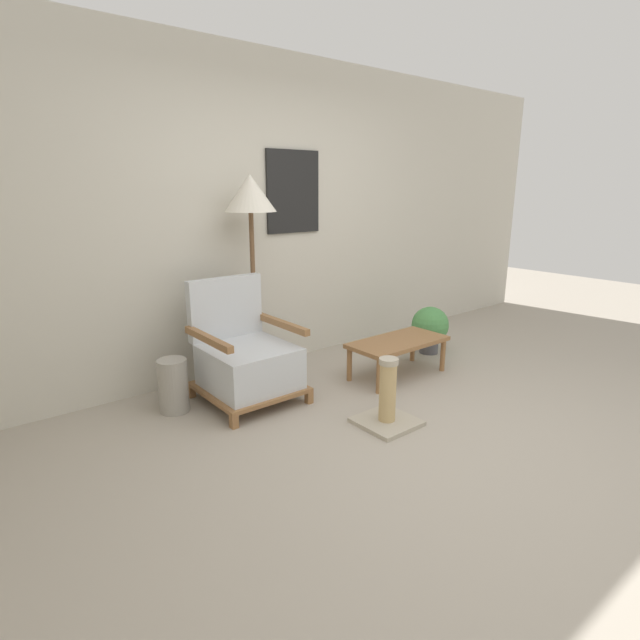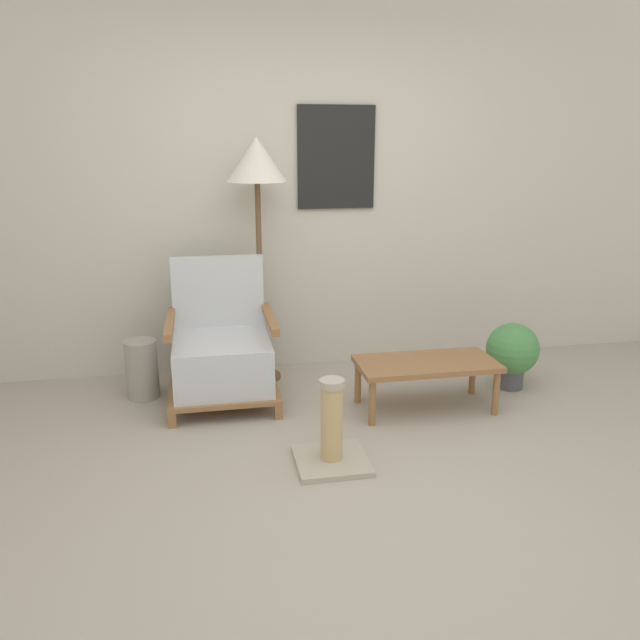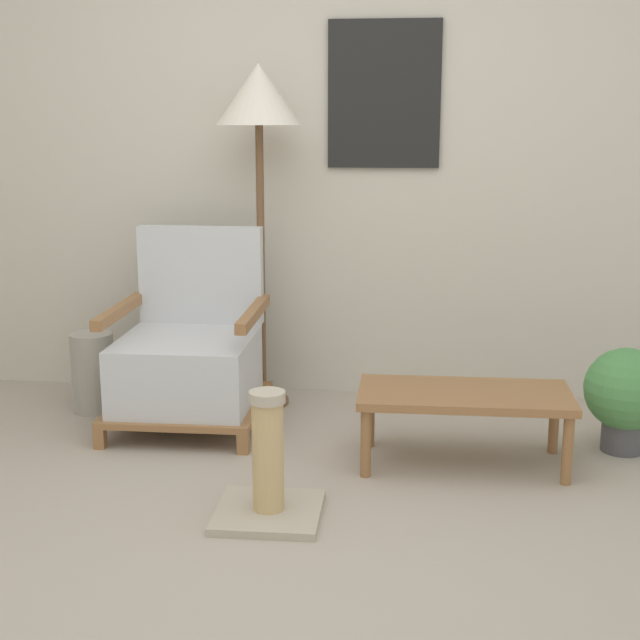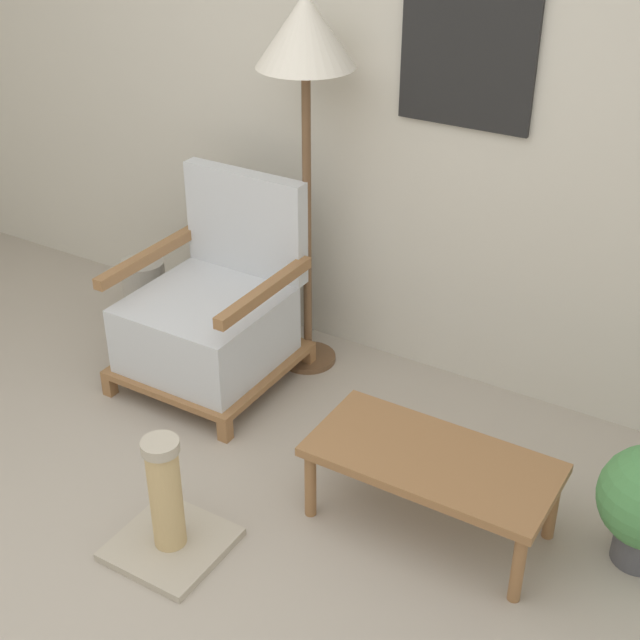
{
  "view_description": "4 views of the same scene",
  "coord_description": "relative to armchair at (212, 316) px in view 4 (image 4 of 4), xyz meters",
  "views": [
    {
      "loc": [
        -2.4,
        -1.7,
        1.59
      ],
      "look_at": [
        0.05,
        1.34,
        0.55
      ],
      "focal_mm": 28.0,
      "sensor_mm": 36.0,
      "label": 1
    },
    {
      "loc": [
        -0.68,
        -2.47,
        1.67
      ],
      "look_at": [
        0.05,
        1.34,
        0.55
      ],
      "focal_mm": 35.0,
      "sensor_mm": 36.0,
      "label": 2
    },
    {
      "loc": [
        0.44,
        -2.54,
        1.44
      ],
      "look_at": [
        0.05,
        1.34,
        0.55
      ],
      "focal_mm": 50.0,
      "sensor_mm": 36.0,
      "label": 3
    },
    {
      "loc": [
        1.62,
        -1.27,
        2.33
      ],
      "look_at": [
        0.05,
        1.34,
        0.55
      ],
      "focal_mm": 50.0,
      "sensor_mm": 36.0,
      "label": 4
    }
  ],
  "objects": [
    {
      "name": "wall_back",
      "position": [
        0.59,
        0.63,
        1.03
      ],
      "size": [
        8.0,
        0.09,
        2.7
      ],
      "color": "beige",
      "rests_on": "ground_plane"
    },
    {
      "name": "armchair",
      "position": [
        0.0,
        0.0,
        0.0
      ],
      "size": [
        0.7,
        0.72,
        0.92
      ],
      "color": "olive",
      "rests_on": "ground_plane"
    },
    {
      "name": "floor_lamp",
      "position": [
        0.29,
        0.34,
        1.14
      ],
      "size": [
        0.41,
        0.41,
        1.69
      ],
      "color": "brown",
      "rests_on": "ground_plane"
    },
    {
      "name": "coffee_table",
      "position": [
        1.27,
        -0.39,
        -0.04
      ],
      "size": [
        0.88,
        0.43,
        0.32
      ],
      "color": "olive",
      "rests_on": "ground_plane"
    },
    {
      "name": "vase",
      "position": [
        -0.53,
        0.14,
        -0.13
      ],
      "size": [
        0.21,
        0.21,
        0.4
      ],
      "primitive_type": "cylinder",
      "color": "#9E998E",
      "rests_on": "ground_plane"
    },
    {
      "name": "scratching_post",
      "position": [
        0.53,
        -0.98,
        -0.17
      ],
      "size": [
        0.39,
        0.39,
        0.48
      ],
      "color": "#B2A893",
      "rests_on": "ground_plane"
    }
  ]
}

